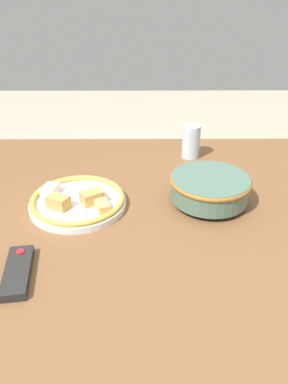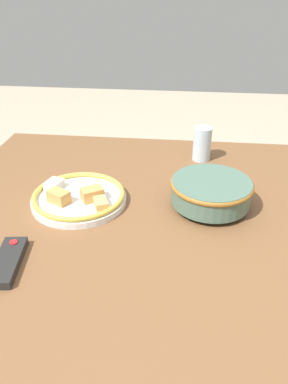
{
  "view_description": "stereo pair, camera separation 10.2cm",
  "coord_description": "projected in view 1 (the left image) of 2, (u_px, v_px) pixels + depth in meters",
  "views": [
    {
      "loc": [
        0.05,
        0.82,
        1.31
      ],
      "look_at": [
        0.04,
        -0.07,
        0.79
      ],
      "focal_mm": 35.0,
      "sensor_mm": 36.0,
      "label": 1
    },
    {
      "loc": [
        -0.06,
        0.81,
        1.31
      ],
      "look_at": [
        0.04,
        -0.07,
        0.79
      ],
      "focal_mm": 35.0,
      "sensor_mm": 36.0,
      "label": 2
    }
  ],
  "objects": [
    {
      "name": "food_plate",
      "position": [
        78.0,
        201.0,
        1.03
      ],
      "size": [
        0.26,
        0.26,
        0.05
      ],
      "color": "white",
      "rests_on": "dining_table"
    },
    {
      "name": "noodle_bowl",
      "position": [
        210.0,
        188.0,
        1.03
      ],
      "size": [
        0.22,
        0.22,
        0.08
      ],
      "color": "#4C6B5B",
      "rests_on": "dining_table"
    },
    {
      "name": "drinking_glass",
      "position": [
        191.0,
        141.0,
        1.29
      ],
      "size": [
        0.06,
        0.06,
        0.12
      ],
      "color": "silver",
      "rests_on": "dining_table"
    },
    {
      "name": "tv_remote",
      "position": [
        18.0,
        272.0,
        0.79
      ],
      "size": [
        0.07,
        0.16,
        0.02
      ],
      "rotation": [
        0.0,
        0.0,
        3.28
      ],
      "color": "black",
      "rests_on": "dining_table"
    },
    {
      "name": "dining_table",
      "position": [
        159.0,
        241.0,
        1.03
      ],
      "size": [
        1.24,
        1.09,
        0.75
      ],
      "color": "brown",
      "rests_on": "ground_plane"
    }
  ]
}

